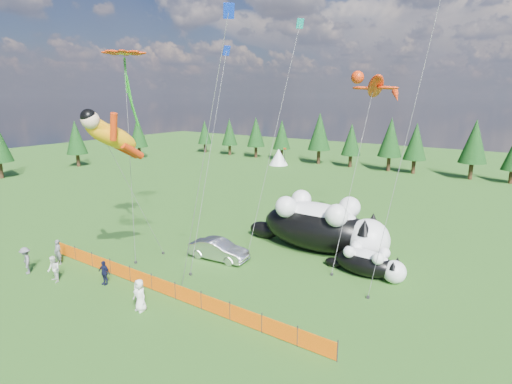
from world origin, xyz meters
TOP-DOWN VIEW (x-y plane):
  - ground at (0.00, 0.00)m, footprint 160.00×160.00m
  - safety_fence at (0.00, -3.00)m, footprint 22.06×0.06m
  - tree_line at (0.00, 45.00)m, footprint 90.00×4.00m
  - festival_tents at (11.00, 40.00)m, footprint 50.00×3.20m
  - cat_large at (4.72, 8.66)m, footprint 11.58×4.17m
  - cat_small at (9.19, 6.33)m, footprint 5.48×2.03m
  - car at (-0.65, 2.93)m, footprint 4.58×2.02m
  - spectator_a at (-9.39, -4.04)m, footprint 0.69×0.49m
  - spectator_b at (-6.92, -5.74)m, footprint 0.92×0.66m
  - spectator_c at (-4.04, -4.14)m, footprint 0.96×0.56m
  - spectator_d at (-9.66, -6.09)m, footprint 1.32×0.98m
  - spectator_e at (0.32, -4.99)m, footprint 0.91×0.61m
  - superhero_kite at (-4.32, -2.54)m, footprint 4.00×6.14m
  - gecko_kite at (6.75, 12.73)m, footprint 5.17×11.18m
  - flower_kite at (-7.31, 1.17)m, footprint 4.30×4.14m
  - diamond_kite_a at (-2.44, 6.25)m, footprint 2.40×7.40m
  - diamond_kite_c at (4.55, -2.48)m, footprint 4.81×0.95m
  - diamond_kite_d at (-0.16, 13.12)m, footprint 1.21×9.07m

SIDE VIEW (x-z plane):
  - ground at x=0.00m, z-range 0.00..0.00m
  - safety_fence at x=0.00m, z-range -0.05..1.05m
  - car at x=-0.65m, z-range 0.00..1.46m
  - spectator_c at x=-4.04m, z-range 0.00..1.56m
  - spectator_b at x=-6.92m, z-range 0.00..1.72m
  - spectator_a at x=-9.39m, z-range 0.00..1.77m
  - spectator_d at x=-9.66m, z-range 0.00..1.83m
  - spectator_e at x=0.32m, z-range 0.00..1.84m
  - cat_small at x=9.19m, z-range -0.05..1.93m
  - festival_tents at x=11.00m, z-range 0.00..2.80m
  - cat_large at x=4.72m, z-range -0.10..4.08m
  - tree_line at x=0.00m, z-range 0.00..8.00m
  - superhero_kite at x=-4.32m, z-range 3.43..14.79m
  - gecko_kite at x=6.75m, z-range 4.99..19.37m
  - diamond_kite_a at x=-2.44m, z-range 5.79..22.03m
  - diamond_kite_c at x=4.55m, z-range 6.19..22.23m
  - flower_kite at x=-7.31m, z-range 6.91..21.56m
  - diamond_kite_d at x=-0.16m, z-range 6.94..26.13m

